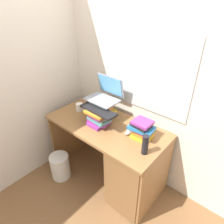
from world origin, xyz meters
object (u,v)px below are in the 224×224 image
object	(u,v)px
computer_mouse	(129,132)
water_bottle	(145,145)
desk	(129,164)
book_stack_side	(142,129)
book_stack_keyboard_riser	(98,118)
wastebasket	(60,166)
keyboard	(98,110)
laptop	(105,94)
mug	(80,107)
book_stack_tall	(102,109)

from	to	relation	value
computer_mouse	water_bottle	size ratio (longest dim) A/B	0.54
desk	computer_mouse	distance (m)	0.38
book_stack_side	computer_mouse	world-z (taller)	book_stack_side
book_stack_keyboard_riser	wastebasket	bearing A→B (deg)	-137.66
desk	keyboard	size ratio (longest dim) A/B	3.17
computer_mouse	water_bottle	bearing A→B (deg)	-27.54
laptop	mug	xyz separation A→B (m)	(-0.31, -0.13, -0.23)
computer_mouse	mug	bearing A→B (deg)	-178.65
water_bottle	computer_mouse	bearing A→B (deg)	152.46
keyboard	mug	bearing A→B (deg)	171.45
book_stack_tall	book_stack_side	bearing A→B (deg)	-2.53
desk	mug	size ratio (longest dim) A/B	10.96
book_stack_keyboard_riser	computer_mouse	size ratio (longest dim) A/B	2.40
book_stack_keyboard_riser	water_bottle	bearing A→B (deg)	-5.08
book_stack_tall	keyboard	distance (m)	0.18
book_stack_side	keyboard	size ratio (longest dim) A/B	0.60
laptop	wastebasket	distance (m)	1.07
book_stack_side	book_stack_keyboard_riser	bearing A→B (deg)	-165.71
book_stack_keyboard_riser	mug	size ratio (longest dim) A/B	2.05
desk	wastebasket	world-z (taller)	desk
desk	book_stack_tall	distance (m)	0.66
book_stack_tall	mug	xyz separation A→B (m)	(-0.31, -0.07, -0.06)
desk	book_stack_side	world-z (taller)	book_stack_side
keyboard	wastebasket	distance (m)	0.93
book_stack_tall	desk	bearing A→B (deg)	-13.73
book_stack_side	laptop	distance (m)	0.58
keyboard	book_stack_side	bearing A→B (deg)	17.07
book_stack_side	water_bottle	xyz separation A→B (m)	(0.15, -0.17, 0.00)
computer_mouse	wastebasket	xyz separation A→B (m)	(-0.70, -0.42, -0.62)
book_stack_keyboard_riser	book_stack_side	size ratio (longest dim) A/B	0.98
computer_mouse	mug	distance (m)	0.72
mug	book_stack_side	bearing A→B (deg)	3.15
keyboard	book_stack_tall	bearing A→B (deg)	120.33
mug	book_stack_keyboard_riser	bearing A→B (deg)	-10.56
mug	water_bottle	bearing A→B (deg)	-7.21
book_stack_keyboard_riser	water_bottle	world-z (taller)	water_bottle
book_stack_side	laptop	size ratio (longest dim) A/B	0.72
water_bottle	wastebasket	xyz separation A→B (m)	(-0.98, -0.28, -0.70)
mug	desk	bearing A→B (deg)	-3.26
desk	book_stack_keyboard_riser	size ratio (longest dim) A/B	5.35
laptop	wastebasket	bearing A→B (deg)	-118.31
desk	book_stack_tall	world-z (taller)	book_stack_tall
book_stack_tall	book_stack_keyboard_riser	distance (m)	0.16
book_stack_side	wastebasket	world-z (taller)	book_stack_side
book_stack_tall	wastebasket	xyz separation A→B (m)	(-0.29, -0.47, -0.71)
book_stack_keyboard_riser	mug	bearing A→B (deg)	169.44
book_stack_side	keyboard	world-z (taller)	keyboard
desk	wastebasket	size ratio (longest dim) A/B	4.19
keyboard	wastebasket	bearing A→B (deg)	-135.87
book_stack_side	wastebasket	bearing A→B (deg)	-151.46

